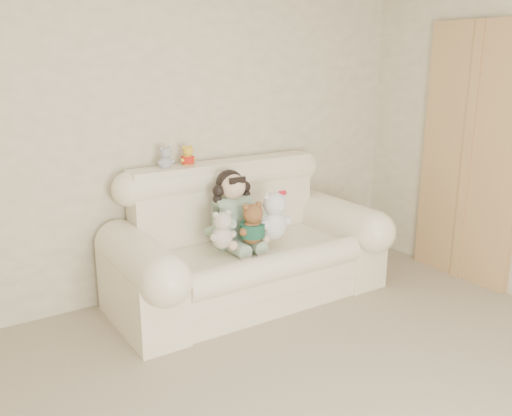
# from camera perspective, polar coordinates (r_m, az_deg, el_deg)

# --- Properties ---
(wall_back) EXTENTS (4.50, 0.00, 4.50)m
(wall_back) POSITION_cam_1_polar(r_m,az_deg,el_deg) (4.22, -10.02, 8.14)
(wall_back) COLOR beige
(wall_back) RESTS_ON ground
(sofa) EXTENTS (2.10, 0.95, 1.03)m
(sofa) POSITION_cam_1_polar(r_m,az_deg,el_deg) (4.17, -0.75, -2.80)
(sofa) COLOR #FDEECC
(sofa) RESTS_ON floor
(door_panel) EXTENTS (0.06, 0.90, 2.10)m
(door_panel) POSITION_cam_1_polar(r_m,az_deg,el_deg) (4.79, 21.35, 5.17)
(door_panel) COLOR #9E6743
(door_panel) RESTS_ON floor
(seated_child) EXTENTS (0.39, 0.46, 0.60)m
(seated_child) POSITION_cam_1_polar(r_m,az_deg,el_deg) (4.13, -2.44, -0.03)
(seated_child) COLOR #2D6938
(seated_child) RESTS_ON sofa
(brown_teddy) EXTENTS (0.27, 0.23, 0.37)m
(brown_teddy) POSITION_cam_1_polar(r_m,az_deg,el_deg) (3.97, -0.38, -1.21)
(brown_teddy) COLOR brown
(brown_teddy) RESTS_ON sofa
(white_cat) EXTENTS (0.34, 0.31, 0.44)m
(white_cat) POSITION_cam_1_polar(r_m,az_deg,el_deg) (4.06, 1.88, -0.28)
(white_cat) COLOR white
(white_cat) RESTS_ON sofa
(cream_teddy) EXTENTS (0.25, 0.21, 0.33)m
(cream_teddy) POSITION_cam_1_polar(r_m,az_deg,el_deg) (3.89, -3.55, -1.90)
(cream_teddy) COLOR beige
(cream_teddy) RESTS_ON sofa
(yellow_mini_bear) EXTENTS (0.13, 0.11, 0.20)m
(yellow_mini_bear) POSITION_cam_1_polar(r_m,az_deg,el_deg) (4.20, -7.14, 5.57)
(yellow_mini_bear) COLOR yellow
(yellow_mini_bear) RESTS_ON sofa
(grey_mini_plush) EXTENTS (0.15, 0.13, 0.21)m
(grey_mini_plush) POSITION_cam_1_polar(r_m,az_deg,el_deg) (4.11, -9.41, 5.34)
(grey_mini_plush) COLOR #B7B7BE
(grey_mini_plush) RESTS_ON sofa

